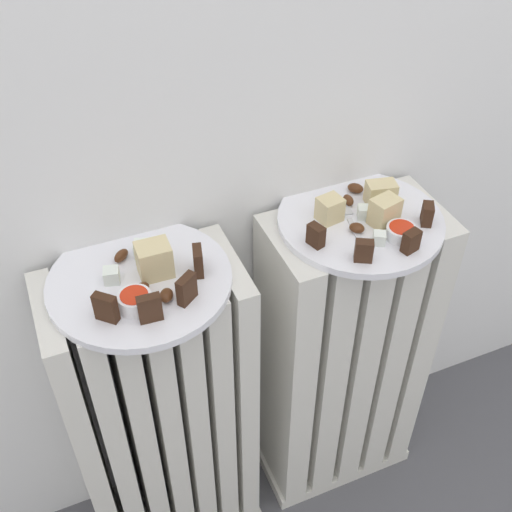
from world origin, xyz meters
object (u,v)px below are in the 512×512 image
at_px(radiator_right, 341,359).
at_px(jam_bowl_left, 135,301).
at_px(plate_right, 360,221).
at_px(plate_left, 140,281).
at_px(radiator_left, 163,420).
at_px(jam_bowl_right, 401,231).
at_px(fork, 350,221).

bearing_deg(radiator_right, jam_bowl_left, -171.65).
xyz_separation_m(radiator_right, jam_bowl_left, (-0.38, -0.06, 0.37)).
relative_size(radiator_right, plate_right, 2.52).
bearing_deg(plate_left, radiator_left, -63.43).
relative_size(radiator_left, radiator_right, 1.00).
bearing_deg(plate_right, radiator_right, -116.57).
xyz_separation_m(radiator_right, plate_right, (0.00, 0.00, 0.35)).
bearing_deg(radiator_right, jam_bowl_right, -64.07).
bearing_deg(plate_right, fork, -171.56).
distance_m(jam_bowl_left, jam_bowl_right, 0.41).
height_order(radiator_right, plate_right, plate_right).
bearing_deg(jam_bowl_left, jam_bowl_right, -1.31).
relative_size(radiator_right, jam_bowl_left, 14.47).
height_order(radiator_left, plate_left, plate_left).
bearing_deg(radiator_left, fork, -0.51).
bearing_deg(jam_bowl_right, plate_right, 115.93).
xyz_separation_m(plate_right, jam_bowl_right, (0.03, -0.07, 0.02)).
xyz_separation_m(jam_bowl_right, fork, (-0.05, 0.06, -0.01)).
height_order(radiator_left, plate_right, plate_right).
relative_size(jam_bowl_right, fork, 0.48).
bearing_deg(plate_right, jam_bowl_left, -171.65).
relative_size(plate_left, fork, 2.78).
distance_m(radiator_left, plate_left, 0.35).
bearing_deg(fork, plate_left, 179.49).
bearing_deg(plate_left, jam_bowl_left, -108.74).
xyz_separation_m(radiator_right, plate_left, (-0.36, 0.00, 0.35)).
bearing_deg(radiator_left, jam_bowl_right, -9.42).
distance_m(radiator_left, radiator_right, 0.36).
bearing_deg(plate_left, plate_right, 0.00).
relative_size(jam_bowl_left, fork, 0.48).
bearing_deg(plate_right, jam_bowl_right, -64.07).
bearing_deg(radiator_right, plate_right, 63.43).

